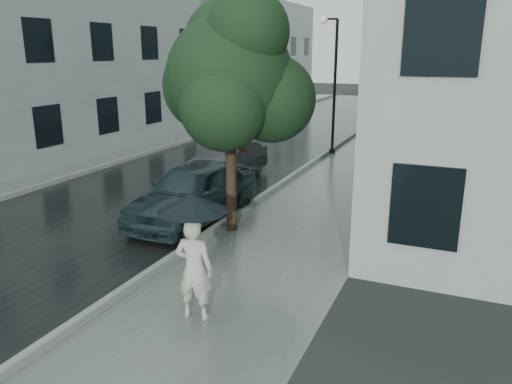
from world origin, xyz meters
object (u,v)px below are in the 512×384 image
at_px(pedestrian, 194,269).
at_px(car_far, 226,162).
at_px(car_near, 194,192).
at_px(street_tree, 232,76).
at_px(lamp_post, 332,77).

height_order(pedestrian, car_far, pedestrian).
bearing_deg(car_near, pedestrian, -56.99).
bearing_deg(street_tree, car_far, 118.77).
distance_m(lamp_post, car_near, 10.28).
xyz_separation_m(street_tree, car_near, (-1.23, 0.21, -2.93)).
bearing_deg(car_far, lamp_post, 72.93).
height_order(street_tree, car_far, street_tree).
bearing_deg(lamp_post, street_tree, -102.96).
bearing_deg(pedestrian, street_tree, -81.47).
xyz_separation_m(street_tree, lamp_post, (-0.34, 10.16, -0.51)).
bearing_deg(street_tree, car_near, 170.28).
relative_size(pedestrian, car_far, 0.43).
bearing_deg(street_tree, lamp_post, 91.93).
xyz_separation_m(lamp_post, car_far, (-1.91, -6.05, -2.52)).
bearing_deg(car_far, street_tree, -60.79).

